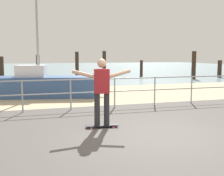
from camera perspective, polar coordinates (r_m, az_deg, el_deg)
ground_plane at (r=5.27m, az=15.07°, el=-13.40°), size 24.00×10.00×0.04m
beach_strip at (r=12.61m, az=-4.20°, el=-1.36°), size 24.00×6.00×0.04m
sea_surface at (r=40.33m, az=-12.66°, el=4.16°), size 72.00×50.00×0.04m
railing_fence at (r=9.08m, az=-4.02°, el=-0.17°), size 10.67×0.05×1.05m
sailboat at (r=11.99m, az=-13.08°, el=0.58°), size 5.07×2.23×5.73m
skateboard at (r=6.79m, az=-2.14°, el=-7.96°), size 0.82×0.27×0.08m
skateboarder at (r=6.61m, az=-2.18°, el=0.02°), size 1.45×0.23×1.65m
groyne_post_0 at (r=23.61m, az=-22.43°, el=4.10°), size 0.39×0.39×1.74m
groyne_post_1 at (r=24.62m, az=-15.43°, el=4.62°), size 0.31×0.31×1.87m
groyne_post_2 at (r=21.31m, az=-7.43°, el=4.81°), size 0.28×0.28×2.10m
groyne_post_3 at (r=24.45m, az=-1.65°, el=5.26°), size 0.32×0.32×2.22m
groyne_post_4 at (r=23.72m, az=6.24°, el=4.19°), size 0.25×0.25×1.40m
groyne_post_5 at (r=21.89m, az=16.95°, el=4.68°), size 0.33×0.33×2.15m
groyne_post_6 at (r=24.11m, az=21.85°, el=3.80°), size 0.34×0.34×1.42m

